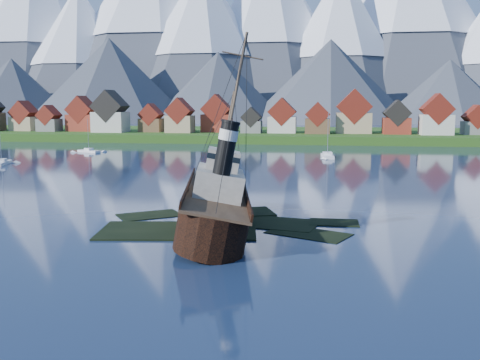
# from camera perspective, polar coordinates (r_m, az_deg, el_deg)

# --- Properties ---
(ground) EXTENTS (1400.00, 1400.00, 0.00)m
(ground) POSITION_cam_1_polar(r_m,az_deg,el_deg) (63.79, -3.54, -5.15)
(ground) COLOR #192846
(ground) RESTS_ON ground
(shoal) EXTENTS (31.71, 21.24, 1.14)m
(shoal) POSITION_cam_1_polar(r_m,az_deg,el_deg) (65.59, -1.62, -5.08)
(shoal) COLOR black
(shoal) RESTS_ON ground
(shore_bank) EXTENTS (600.00, 80.00, 3.20)m
(shore_bank) POSITION_cam_1_polar(r_m,az_deg,el_deg) (231.52, 5.28, 4.51)
(shore_bank) COLOR #1E4A15
(shore_bank) RESTS_ON ground
(seawall) EXTENTS (600.00, 2.50, 2.00)m
(seawall) POSITION_cam_1_polar(r_m,az_deg,el_deg) (193.68, 4.63, 3.80)
(seawall) COLOR #3F3D38
(seawall) RESTS_ON ground
(town) EXTENTS (250.96, 16.69, 17.30)m
(town) POSITION_cam_1_polar(r_m,az_deg,el_deg) (217.89, -3.75, 6.66)
(town) COLOR maroon
(town) RESTS_ON ground
(mountains) EXTENTS (965.00, 340.00, 205.00)m
(mountains) POSITION_cam_1_polar(r_m,az_deg,el_deg) (547.24, 7.26, 15.96)
(mountains) COLOR #2D333D
(mountains) RESTS_ON ground
(tugboat_wreck) EXTENTS (6.97, 30.04, 23.81)m
(tugboat_wreck) POSITION_cam_1_polar(r_m,az_deg,el_deg) (63.23, -2.98, -2.49)
(tugboat_wreck) COLOR black
(tugboat_wreck) RESTS_ON ground
(sailboat_a) EXTENTS (5.00, 9.79, 11.60)m
(sailboat_a) POSITION_cam_1_polar(r_m,az_deg,el_deg) (141.79, -24.09, 1.62)
(sailboat_a) COLOR white
(sailboat_a) RESTS_ON ground
(sailboat_c) EXTENTS (8.24, 5.45, 10.54)m
(sailboat_c) POSITION_cam_1_polar(r_m,az_deg,el_deg) (168.26, -15.83, 2.94)
(sailboat_c) COLOR white
(sailboat_c) RESTS_ON ground
(sailboat_e) EXTENTS (3.66, 11.16, 12.72)m
(sailboat_e) POSITION_cam_1_polar(r_m,az_deg,el_deg) (148.09, 9.30, 2.49)
(sailboat_e) COLOR white
(sailboat_e) RESTS_ON ground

